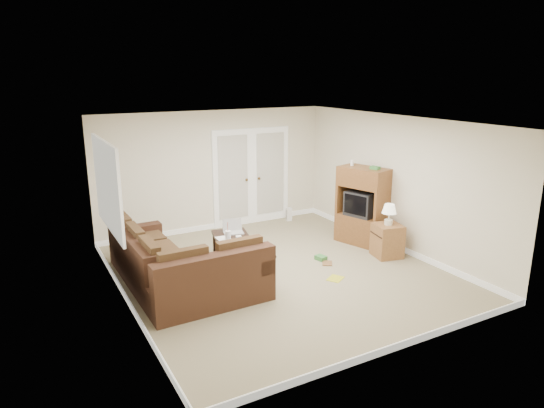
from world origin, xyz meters
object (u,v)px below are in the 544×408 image
coffee_table (234,251)px  tv_armoire (362,205)px  sectional_sofa (175,269)px  side_cabinet (387,238)px

coffee_table → tv_armoire: 2.71m
coffee_table → sectional_sofa: bearing=-145.7°
coffee_table → tv_armoire: size_ratio=0.80×
coffee_table → side_cabinet: (2.61, -0.94, 0.09)m
tv_armoire → side_cabinet: (-0.05, -0.81, -0.40)m
sectional_sofa → side_cabinet: 3.83m
tv_armoire → side_cabinet: size_ratio=1.64×
sectional_sofa → tv_armoire: tv_armoire is taller
tv_armoire → coffee_table: bearing=160.1°
coffee_table → tv_armoire: bearing=10.5°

